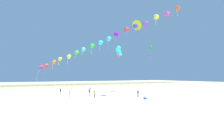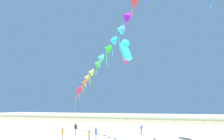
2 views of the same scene
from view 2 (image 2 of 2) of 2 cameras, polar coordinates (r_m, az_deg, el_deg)
dune_ridge at (r=62.00m, az=15.59°, el=-11.67°), size 120.00×10.37×1.23m
person_near_left at (r=35.73m, az=-8.73°, el=-13.65°), size 0.42×0.55×1.74m
person_near_right at (r=27.36m, az=-5.53°, el=-15.54°), size 0.39×0.46×1.51m
person_far_left at (r=31.20m, az=-11.81°, el=-14.58°), size 0.27×0.51×1.48m
person_far_right at (r=36.37m, az=7.07°, el=-13.83°), size 0.52×0.20×1.48m
person_far_center at (r=29.49m, az=-3.89°, el=-14.83°), size 0.25×0.60×1.71m
kite_banner_string at (r=29.22m, az=-0.10°, el=7.41°), size 25.64×25.00×18.70m
large_kite_high_solo at (r=24.39m, az=3.24°, el=4.59°), size 1.62×1.17×2.64m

